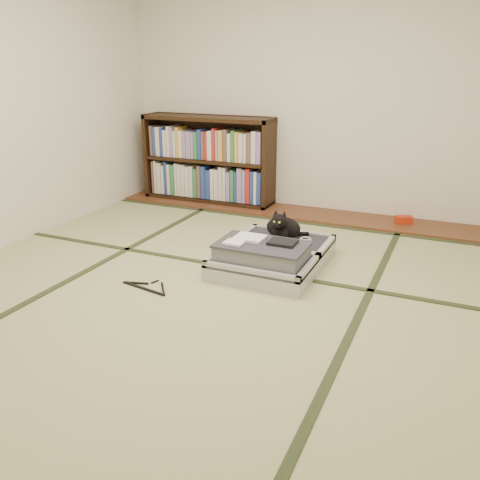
% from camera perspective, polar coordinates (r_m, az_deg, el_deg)
% --- Properties ---
extents(floor, '(4.50, 4.50, 0.00)m').
position_cam_1_polar(floor, '(3.51, -3.08, -5.48)').
color(floor, '#BCBA7D').
rests_on(floor, ground).
extents(wood_strip, '(4.00, 0.50, 0.02)m').
position_cam_1_polar(wood_strip, '(5.26, 6.83, 3.03)').
color(wood_strip, brown).
rests_on(wood_strip, ground).
extents(red_item, '(0.17, 0.14, 0.07)m').
position_cam_1_polar(red_item, '(5.08, 17.91, 2.18)').
color(red_item, red).
rests_on(red_item, wood_strip).
extents(room_shell, '(4.50, 4.50, 4.50)m').
position_cam_1_polar(room_shell, '(3.19, -3.57, 19.14)').
color(room_shell, white).
rests_on(room_shell, ground).
extents(tatami_borders, '(4.00, 4.50, 0.01)m').
position_cam_1_polar(tatami_borders, '(3.92, 0.19, -2.66)').
color(tatami_borders, '#2D381E').
rests_on(tatami_borders, ground).
extents(bookcase, '(1.46, 0.33, 0.94)m').
position_cam_1_polar(bookcase, '(5.62, -3.59, 8.82)').
color(bookcase, black).
rests_on(bookcase, wood_strip).
extents(suitcase, '(0.72, 0.96, 0.28)m').
position_cam_1_polar(suitcase, '(3.81, 3.54, -1.78)').
color(suitcase, silver).
rests_on(suitcase, floor).
extents(cat, '(0.32, 0.32, 0.26)m').
position_cam_1_polar(cat, '(4.03, 4.81, 1.42)').
color(cat, black).
rests_on(cat, suitcase).
extents(cable_coil, '(0.10, 0.10, 0.02)m').
position_cam_1_polar(cable_coil, '(4.04, 7.35, 0.07)').
color(cable_coil, white).
rests_on(cable_coil, suitcase).
extents(hanger, '(0.39, 0.21, 0.01)m').
position_cam_1_polar(hanger, '(3.57, -10.40, -5.21)').
color(hanger, black).
rests_on(hanger, floor).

